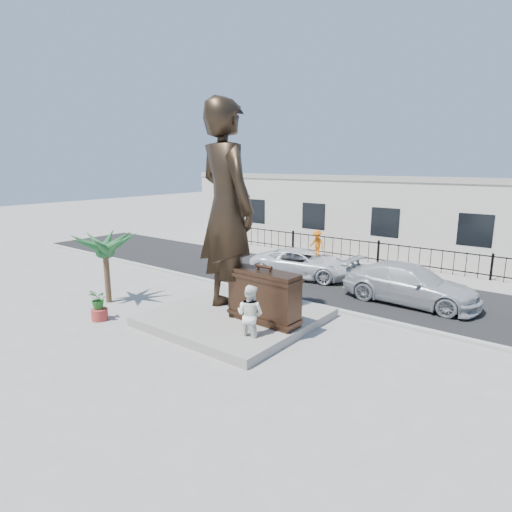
{
  "coord_description": "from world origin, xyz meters",
  "views": [
    {
      "loc": [
        8.69,
        -9.17,
        5.39
      ],
      "look_at": [
        0.0,
        2.0,
        2.3
      ],
      "focal_mm": 30.0,
      "sensor_mm": 36.0,
      "label": 1
    }
  ],
  "objects": [
    {
      "name": "street",
      "position": [
        0.0,
        8.0,
        0.01
      ],
      "size": [
        40.0,
        7.0,
        0.01
      ],
      "primitive_type": "cube",
      "color": "black",
      "rests_on": "ground"
    },
    {
      "name": "curb",
      "position": [
        0.0,
        4.5,
        0.06
      ],
      "size": [
        40.0,
        0.25,
        0.12
      ],
      "primitive_type": "cube",
      "color": "#A5A399",
      "rests_on": "ground"
    },
    {
      "name": "ground",
      "position": [
        0.0,
        0.0,
        0.0
      ],
      "size": [
        100.0,
        100.0,
        0.0
      ],
      "primitive_type": "plane",
      "color": "#9E9991",
      "rests_on": "ground"
    },
    {
      "name": "shrub",
      "position": [
        -4.34,
        -1.35,
        0.76
      ],
      "size": [
        0.7,
        0.63,
        0.71
      ],
      "primitive_type": "imported",
      "rotation": [
        0.0,
        0.0,
        -0.12
      ],
      "color": "#216320",
      "rests_on": "planter"
    },
    {
      "name": "plinth",
      "position": [
        -0.5,
        1.5,
        0.15
      ],
      "size": [
        5.2,
        5.2,
        0.3
      ],
      "primitive_type": "cube",
      "color": "gray",
      "rests_on": "ground"
    },
    {
      "name": "car_silver",
      "position": [
        3.58,
        7.2,
        0.76
      ],
      "size": [
        5.2,
        2.15,
        1.5
      ],
      "primitive_type": "imported",
      "rotation": [
        0.0,
        0.0,
        1.56
      ],
      "color": "#B4B7B9",
      "rests_on": "street"
    },
    {
      "name": "palm_tree",
      "position": [
        -5.83,
        -0.0,
        0.0
      ],
      "size": [
        1.8,
        1.8,
        3.2
      ],
      "primitive_type": null,
      "color": "#1D5126",
      "rests_on": "ground"
    },
    {
      "name": "tourist",
      "position": [
        1.09,
        0.31,
        0.93
      ],
      "size": [
        0.97,
        0.79,
        1.86
      ],
      "primitive_type": "imported",
      "rotation": [
        0.0,
        0.0,
        3.25
      ],
      "color": "white",
      "rests_on": "ground"
    },
    {
      "name": "car_white",
      "position": [
        -1.82,
        7.9,
        0.68
      ],
      "size": [
        5.21,
        3.33,
        1.34
      ],
      "primitive_type": "imported",
      "rotation": [
        0.0,
        0.0,
        1.82
      ],
      "color": "silver",
      "rests_on": "street"
    },
    {
      "name": "suitcase",
      "position": [
        0.77,
        1.43,
        1.16
      ],
      "size": [
        2.46,
        0.85,
        1.72
      ],
      "primitive_type": "cube",
      "rotation": [
        0.0,
        0.0,
        -0.03
      ],
      "color": "#352116",
      "rests_on": "plinth"
    },
    {
      "name": "fence",
      "position": [
        0.0,
        12.8,
        0.6
      ],
      "size": [
        22.0,
        0.1,
        1.2
      ],
      "primitive_type": "cube",
      "color": "black",
      "rests_on": "ground"
    },
    {
      "name": "far_sidewalk",
      "position": [
        0.0,
        12.0,
        0.01
      ],
      "size": [
        40.0,
        2.5,
        0.02
      ],
      "primitive_type": "cube",
      "color": "#9E9991",
      "rests_on": "ground"
    },
    {
      "name": "worker",
      "position": [
        -3.51,
        12.28,
        0.8
      ],
      "size": [
        1.12,
        0.81,
        1.56
      ],
      "primitive_type": "imported",
      "rotation": [
        0.0,
        0.0,
        -0.24
      ],
      "color": "#DA610B",
      "rests_on": "far_sidewalk"
    },
    {
      "name": "statue",
      "position": [
        -0.95,
        1.61,
        3.89
      ],
      "size": [
        3.02,
        2.44,
        7.17
      ],
      "primitive_type": "imported",
      "rotation": [
        0.0,
        0.0,
        2.83
      ],
      "color": "black",
      "rests_on": "plinth"
    },
    {
      "name": "planter",
      "position": [
        -4.34,
        -1.35,
        0.2
      ],
      "size": [
        0.56,
        0.56,
        0.4
      ],
      "primitive_type": "cylinder",
      "color": "#AB342D",
      "rests_on": "ground"
    },
    {
      "name": "building",
      "position": [
        0.0,
        17.0,
        2.2
      ],
      "size": [
        28.0,
        7.0,
        4.4
      ],
      "primitive_type": "cube",
      "color": "silver",
      "rests_on": "ground"
    }
  ]
}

